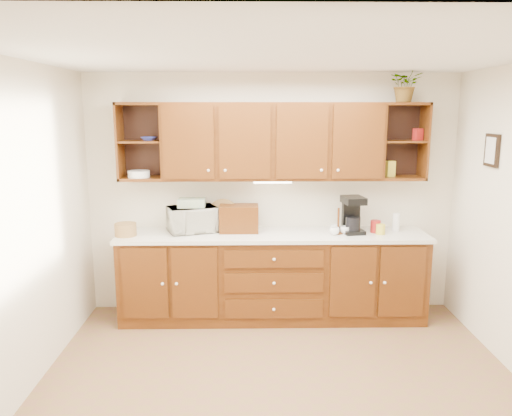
{
  "coord_description": "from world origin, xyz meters",
  "views": [
    {
      "loc": [
        -0.26,
        -3.64,
        2.22
      ],
      "look_at": [
        -0.18,
        1.15,
        1.27
      ],
      "focal_mm": 35.0,
      "sensor_mm": 36.0,
      "label": 1
    }
  ],
  "objects_px": {
    "bread_box": "(239,218)",
    "coffee_maker": "(352,215)",
    "microwave": "(192,219)",
    "potted_plant": "(406,84)"
  },
  "relations": [
    {
      "from": "microwave",
      "to": "potted_plant",
      "type": "relative_size",
      "value": 1.36
    },
    {
      "from": "microwave",
      "to": "coffee_maker",
      "type": "distance_m",
      "value": 1.69
    },
    {
      "from": "microwave",
      "to": "bread_box",
      "type": "xyz_separation_m",
      "value": [
        0.5,
        -0.0,
        0.01
      ]
    },
    {
      "from": "microwave",
      "to": "bread_box",
      "type": "distance_m",
      "value": 0.5
    },
    {
      "from": "microwave",
      "to": "bread_box",
      "type": "relative_size",
      "value": 1.2
    },
    {
      "from": "bread_box",
      "to": "microwave",
      "type": "bearing_deg",
      "value": 179.11
    },
    {
      "from": "coffee_maker",
      "to": "bread_box",
      "type": "bearing_deg",
      "value": 169.26
    },
    {
      "from": "bread_box",
      "to": "coffee_maker",
      "type": "xyz_separation_m",
      "value": [
        1.2,
        -0.05,
        0.04
      ]
    },
    {
      "from": "coffee_maker",
      "to": "potted_plant",
      "type": "relative_size",
      "value": 1.07
    },
    {
      "from": "potted_plant",
      "to": "coffee_maker",
      "type": "bearing_deg",
      "value": -170.45
    }
  ]
}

